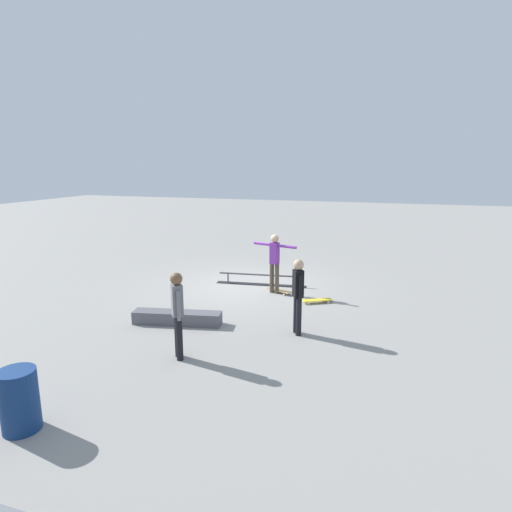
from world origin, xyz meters
TOP-DOWN VIEW (x-y plane):
  - ground_plane at (0.00, 0.00)m, footprint 60.00×60.00m
  - grind_rail at (-0.36, -0.31)m, footprint 2.77×0.54m
  - skate_ledge at (0.52, 3.40)m, footprint 2.08×0.77m
  - skater_main at (-0.97, 0.37)m, footprint 1.33×0.43m
  - skateboard_main at (-1.11, 0.35)m, footprint 0.81×0.53m
  - bystander_black_shirt at (-2.24, 3.14)m, footprint 0.28×0.36m
  - bystander_grey_shirt at (-0.37, 4.99)m, footprint 0.29×0.34m
  - loose_skateboard_yellow at (-2.29, 0.91)m, footprint 0.80×0.57m
  - trash_bin at (0.66, 7.66)m, footprint 0.51×0.51m

SIDE VIEW (x-z plane):
  - ground_plane at x=0.00m, z-range 0.00..0.00m
  - skateboard_main at x=-1.11m, z-range 0.03..0.12m
  - loose_skateboard_yellow at x=-2.29m, z-range 0.03..0.12m
  - grind_rail at x=-0.36m, z-range -0.02..0.31m
  - skate_ledge at x=0.52m, z-range 0.00..0.29m
  - trash_bin at x=0.66m, z-range 0.00..0.89m
  - bystander_black_shirt at x=-2.24m, z-range 0.11..1.77m
  - bystander_grey_shirt at x=-0.37m, z-range 0.11..1.79m
  - skater_main at x=-0.97m, z-range 0.14..1.83m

